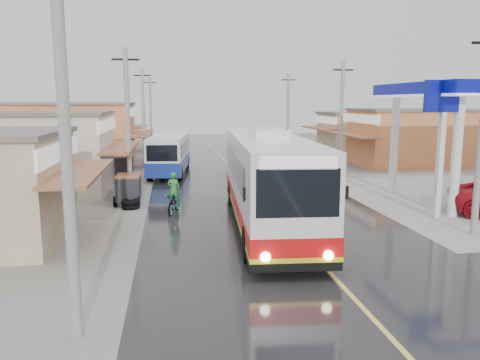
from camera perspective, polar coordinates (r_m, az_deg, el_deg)
The scene contains 13 objects.
ground at distance 17.84m, azimuth 7.58°, elevation -7.69°, with size 120.00×120.00×0.00m, color slate.
road at distance 32.16m, azimuth 0.23°, elevation 0.14°, with size 12.00×90.00×0.02m, color black.
centre_line at distance 32.15m, azimuth 0.23°, elevation 0.16°, with size 0.15×90.00×0.01m, color #D8CC4C.
shopfronts_left at distance 35.72m, azimuth -21.63°, elevation 0.39°, with size 11.00×44.00×5.20m, color tan, non-canonical shape.
shopfronts_right at distance 34.98m, azimuth 26.14°, elevation -0.09°, with size 11.00×44.00×4.80m, color beige, non-canonical shape.
utility_poles_left at distance 32.86m, azimuth -12.19°, elevation 0.11°, with size 1.60×50.00×8.00m, color gray, non-canonical shape.
utility_poles_right at distance 33.91m, azimuth 12.01°, elevation 0.40°, with size 1.60×36.00×8.00m, color gray, non-canonical shape.
coach_bus at distance 19.89m, azimuth 3.27°, elevation 0.08°, with size 3.81×13.39×4.14m.
second_bus at distance 34.45m, azimuth -8.58°, elevation 3.22°, with size 3.26×8.78×2.85m.
cyclist at distance 22.36m, azimuth -8.06°, elevation -2.42°, with size 1.10×1.97×2.02m.
tricycle_near at distance 24.86m, azimuth -13.46°, elevation -0.88°, with size 1.33×2.01×1.53m.
tricycle_far at distance 33.73m, azimuth -14.06°, elevation 1.81°, with size 1.36×2.05×1.56m.
tyre_stack at distance 23.86m, azimuth -13.19°, elevation -2.87°, with size 0.91×0.91×0.47m.
Camera 1 is at (-4.79, -16.36, 5.25)m, focal length 35.00 mm.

